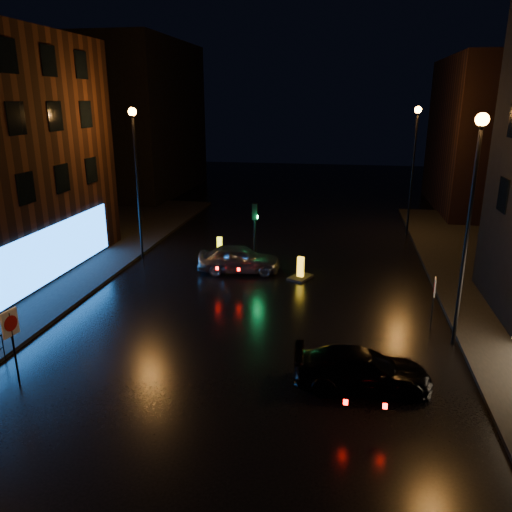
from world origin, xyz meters
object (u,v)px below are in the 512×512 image
at_px(traffic_signal, 255,256).
at_px(dark_sedan, 362,370).
at_px(silver_hatchback, 239,259).
at_px(road_sign_left, 11,330).
at_px(road_sign_right, 434,291).
at_px(bollard_far, 220,250).
at_px(bollard_near, 300,274).

bearing_deg(traffic_signal, dark_sedan, -64.45).
xyz_separation_m(silver_hatchback, dark_sedan, (6.14, -10.22, -0.11)).
bearing_deg(dark_sedan, road_sign_left, 95.13).
height_order(traffic_signal, road_sign_right, traffic_signal).
bearing_deg(traffic_signal, bollard_far, 146.98).
height_order(dark_sedan, bollard_near, dark_sedan).
height_order(traffic_signal, road_sign_left, traffic_signal).
distance_m(bollard_near, road_sign_right, 7.64).
distance_m(bollard_near, bollard_far, 6.10).
xyz_separation_m(bollard_near, road_sign_right, (5.67, -4.95, 1.34)).
bearing_deg(bollard_near, traffic_signal, 170.49).
relative_size(dark_sedan, road_sign_right, 2.03).
height_order(bollard_far, road_sign_left, road_sign_left).
bearing_deg(bollard_near, silver_hatchback, -163.12).
bearing_deg(dark_sedan, bollard_far, 26.91).
bearing_deg(road_sign_left, bollard_far, 88.91).
bearing_deg(dark_sedan, silver_hatchback, 26.82).
relative_size(traffic_signal, silver_hatchback, 0.80).
distance_m(traffic_signal, road_sign_left, 14.45).
relative_size(silver_hatchback, bollard_far, 3.56).
bearing_deg(bollard_far, dark_sedan, -60.52).
distance_m(bollard_near, road_sign_left, 14.16).
distance_m(bollard_far, road_sign_right, 13.67).
bearing_deg(bollard_far, bollard_near, -35.11).
relative_size(silver_hatchback, bollard_near, 2.77).
distance_m(dark_sedan, road_sign_right, 5.68).
height_order(traffic_signal, silver_hatchback, traffic_signal).
height_order(dark_sedan, bollard_far, dark_sedan).
bearing_deg(dark_sedan, bollard_near, 12.02).
xyz_separation_m(dark_sedan, bollard_far, (-7.94, 13.15, -0.40)).
relative_size(traffic_signal, dark_sedan, 0.80).
distance_m(silver_hatchback, road_sign_left, 12.94).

